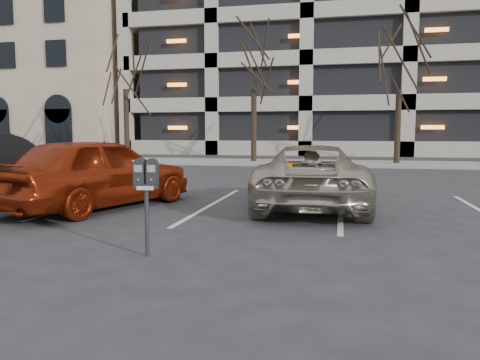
{
  "coord_description": "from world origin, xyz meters",
  "views": [
    {
      "loc": [
        1.39,
        -7.56,
        1.61
      ],
      "look_at": [
        0.01,
        -1.19,
        0.94
      ],
      "focal_mm": 35.0,
      "sensor_mm": 36.0,
      "label": 1
    }
  ],
  "objects_px": {
    "tree_a": "(125,44)",
    "tree_c": "(401,43)",
    "parking_meter": "(146,183)",
    "suv_silver": "(311,176)",
    "car_red": "(98,172)",
    "tree_b": "(254,42)"
  },
  "relations": [
    {
      "from": "suv_silver",
      "to": "parking_meter",
      "type": "bearing_deg",
      "value": 64.71
    },
    {
      "from": "tree_a",
      "to": "car_red",
      "type": "distance_m",
      "value": 16.86
    },
    {
      "from": "suv_silver",
      "to": "car_red",
      "type": "bearing_deg",
      "value": 11.28
    },
    {
      "from": "tree_b",
      "to": "car_red",
      "type": "bearing_deg",
      "value": -92.45
    },
    {
      "from": "tree_a",
      "to": "parking_meter",
      "type": "bearing_deg",
      "value": -63.56
    },
    {
      "from": "tree_a",
      "to": "car_red",
      "type": "height_order",
      "value": "tree_a"
    },
    {
      "from": "tree_c",
      "to": "car_red",
      "type": "xyz_separation_m",
      "value": [
        -7.62,
        -14.61,
        -5.0
      ]
    },
    {
      "from": "parking_meter",
      "to": "suv_silver",
      "type": "distance_m",
      "value": 4.9
    },
    {
      "from": "tree_a",
      "to": "car_red",
      "type": "xyz_separation_m",
      "value": [
        6.38,
        -14.61,
        -5.49
      ]
    },
    {
      "from": "tree_c",
      "to": "suv_silver",
      "type": "height_order",
      "value": "tree_c"
    },
    {
      "from": "tree_c",
      "to": "parking_meter",
      "type": "xyz_separation_m",
      "value": [
        -5.05,
        -17.99,
        -4.81
      ]
    },
    {
      "from": "parking_meter",
      "to": "car_red",
      "type": "xyz_separation_m",
      "value": [
        -2.57,
        3.38,
        -0.2
      ]
    },
    {
      "from": "tree_c",
      "to": "parking_meter",
      "type": "distance_m",
      "value": 19.29
    },
    {
      "from": "tree_a",
      "to": "tree_c",
      "type": "relative_size",
      "value": 1.08
    },
    {
      "from": "parking_meter",
      "to": "car_red",
      "type": "distance_m",
      "value": 4.25
    },
    {
      "from": "suv_silver",
      "to": "tree_a",
      "type": "bearing_deg",
      "value": -54.76
    },
    {
      "from": "tree_a",
      "to": "suv_silver",
      "type": "height_order",
      "value": "tree_a"
    },
    {
      "from": "tree_c",
      "to": "parking_meter",
      "type": "relative_size",
      "value": 6.38
    },
    {
      "from": "tree_a",
      "to": "tree_b",
      "type": "height_order",
      "value": "tree_a"
    },
    {
      "from": "tree_a",
      "to": "parking_meter",
      "type": "relative_size",
      "value": 6.92
    },
    {
      "from": "tree_b",
      "to": "suv_silver",
      "type": "relative_size",
      "value": 1.7
    },
    {
      "from": "tree_a",
      "to": "parking_meter",
      "type": "distance_m",
      "value": 20.78
    }
  ]
}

